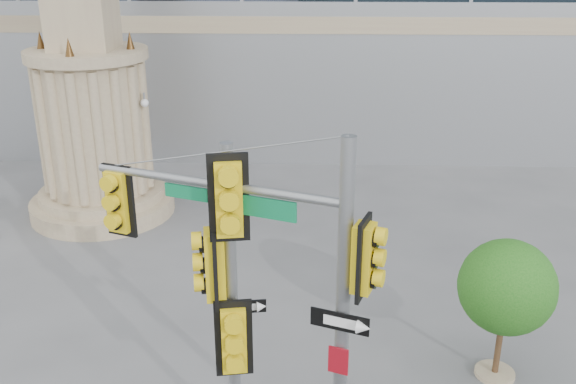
{
  "coord_description": "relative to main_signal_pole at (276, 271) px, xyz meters",
  "views": [
    {
      "loc": [
        0.49,
        -9.4,
        8.0
      ],
      "look_at": [
        0.07,
        2.0,
        3.51
      ],
      "focal_mm": 40.0,
      "sensor_mm": 36.0,
      "label": 1
    }
  ],
  "objects": [
    {
      "name": "main_signal_pole",
      "position": [
        0.0,
        0.0,
        0.0
      ],
      "size": [
        4.21,
        1.86,
        5.67
      ],
      "rotation": [
        0.0,
        0.0,
        -0.35
      ],
      "color": "slate",
      "rests_on": "ground"
    },
    {
      "name": "monument",
      "position": [
        -6.02,
        10.15,
        2.0
      ],
      "size": [
        4.4,
        4.4,
        16.6
      ],
      "color": "#9D846A",
      "rests_on": "ground"
    },
    {
      "name": "street_tree",
      "position": [
        4.2,
        2.37,
        -1.61
      ],
      "size": [
        1.85,
        1.81,
        2.89
      ],
      "color": "#9D846A",
      "rests_on": "ground"
    },
    {
      "name": "secondary_signal_pole",
      "position": [
        -0.76,
        0.25,
        -0.38
      ],
      "size": [
        0.97,
        0.7,
        5.34
      ],
      "rotation": [
        0.0,
        0.0,
        0.17
      ],
      "color": "slate",
      "rests_on": "ground"
    }
  ]
}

